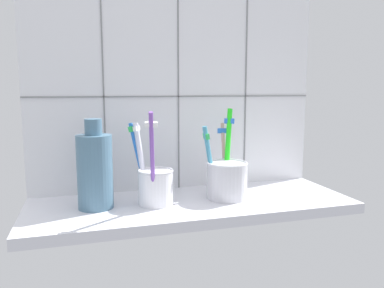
% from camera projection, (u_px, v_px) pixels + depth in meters
% --- Properties ---
extents(counter_slab, '(0.64, 0.22, 0.02)m').
position_uv_depth(counter_slab, '(192.00, 206.00, 0.75)').
color(counter_slab, silver).
rests_on(counter_slab, ground).
extents(tile_wall_back, '(0.64, 0.02, 0.45)m').
position_uv_depth(tile_wall_back, '(177.00, 97.00, 0.84)').
color(tile_wall_back, white).
rests_on(tile_wall_back, ground).
extents(toothbrush_cup_left, '(0.08, 0.12, 0.18)m').
position_uv_depth(toothbrush_cup_left, '(154.00, 183.00, 0.73)').
color(toothbrush_cup_left, white).
rests_on(toothbrush_cup_left, counter_slab).
extents(toothbrush_cup_right, '(0.09, 0.12, 0.18)m').
position_uv_depth(toothbrush_cup_right, '(226.00, 177.00, 0.77)').
color(toothbrush_cup_right, silver).
rests_on(toothbrush_cup_right, counter_slab).
extents(ceramic_vase, '(0.07, 0.07, 0.17)m').
position_uv_depth(ceramic_vase, '(95.00, 170.00, 0.70)').
color(ceramic_vase, slate).
rests_on(ceramic_vase, counter_slab).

